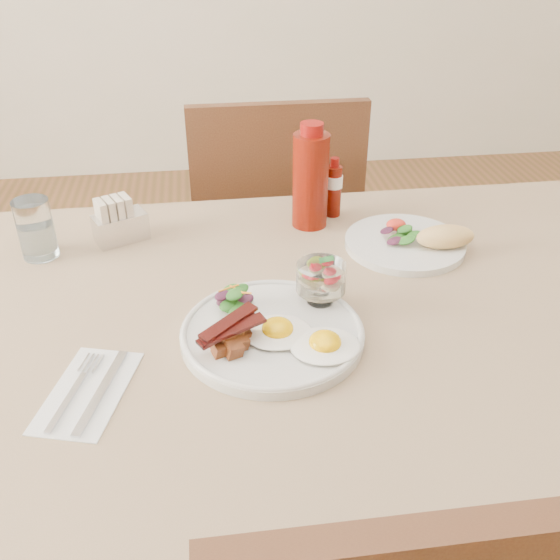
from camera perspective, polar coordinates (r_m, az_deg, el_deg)
The scene contains 13 objects.
table at distance 1.08m, azimuth 3.73°, elevation -6.35°, with size 1.33×0.88×0.75m.
chair_far at distance 1.71m, azimuth -0.62°, elevation 3.80°, with size 0.42×0.42×0.93m.
main_plate at distance 0.95m, azimuth -0.71°, elevation -4.95°, with size 0.28×0.28×0.02m, color silver.
fried_eggs at distance 0.92m, azimuth 1.93°, elevation -5.25°, with size 0.17×0.14×0.03m.
bacon_potato_pile at distance 0.90m, azimuth -4.54°, elevation -5.15°, with size 0.10×0.08×0.04m.
side_salad at distance 0.99m, azimuth -4.14°, elevation -1.80°, with size 0.07×0.06×0.04m.
fruit_cup at distance 0.99m, azimuth 3.78°, elevation 0.21°, with size 0.08×0.08×0.08m.
second_plate at distance 1.21m, azimuth 12.18°, elevation 3.53°, with size 0.24×0.23×0.06m.
ketchup_bottle at distance 1.24m, azimuth 2.81°, elevation 9.22°, with size 0.08×0.08×0.21m.
hot_sauce_bottle at distance 1.30m, azimuth 4.92°, elevation 8.38°, with size 0.04×0.04×0.13m.
sugar_caddy at distance 1.24m, azimuth -14.53°, elevation 5.08°, with size 0.11×0.09×0.09m.
water_glass at distance 1.23m, azimuth -21.38°, elevation 4.10°, with size 0.07×0.07×0.11m.
napkin_cutlery at distance 0.90m, azimuth -17.09°, elevation -9.70°, with size 0.14×0.20×0.01m.
Camera 1 is at (-0.18, -0.83, 1.33)m, focal length 40.00 mm.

